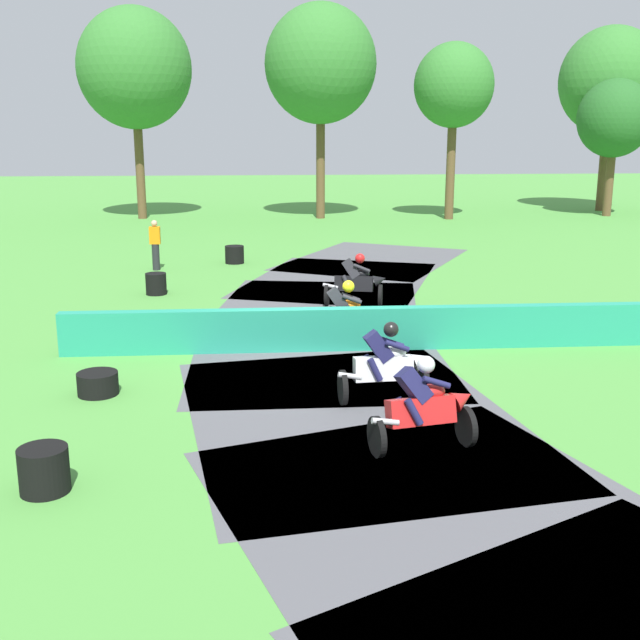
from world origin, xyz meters
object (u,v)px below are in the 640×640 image
(motorcycle_lead_black, at_px, (357,281))
(tire_stack_near, at_px, (235,255))
(tire_stack_mid_b, at_px, (127,324))
(tire_stack_far, at_px, (98,383))
(tire_stack_mid_a, at_px, (156,284))
(motorcycle_fourth_red, at_px, (425,406))
(tire_stack_extra_a, at_px, (44,470))
(track_marshal, at_px, (155,245))
(motorcycle_chase_orange, at_px, (345,314))
(motorcycle_trailing_white, at_px, (387,364))

(motorcycle_lead_black, xyz_separation_m, tire_stack_near, (-3.38, 6.80, -0.35))
(tire_stack_mid_b, height_order, tire_stack_far, same)
(motorcycle_lead_black, bearing_deg, tire_stack_mid_a, 161.23)
(motorcycle_lead_black, bearing_deg, motorcycle_fourth_red, -90.96)
(motorcycle_lead_black, xyz_separation_m, tire_stack_extra_a, (-5.33, -10.37, -0.35))
(track_marshal, bearing_deg, motorcycle_chase_orange, -60.92)
(motorcycle_trailing_white, distance_m, tire_stack_mid_b, 7.25)
(tire_stack_far, height_order, track_marshal, track_marshal)
(motorcycle_trailing_white, xyz_separation_m, tire_stack_extra_a, (-4.95, -3.04, -0.36))
(tire_stack_mid_b, height_order, tire_stack_extra_a, tire_stack_extra_a)
(tire_stack_far, bearing_deg, track_marshal, 92.36)
(motorcycle_fourth_red, relative_size, tire_stack_extra_a, 2.61)
(motorcycle_lead_black, relative_size, motorcycle_chase_orange, 1.01)
(tire_stack_mid_a, xyz_separation_m, tire_stack_extra_a, (0.09, -12.22, 0.00))
(tire_stack_near, distance_m, tire_stack_extra_a, 17.28)
(motorcycle_fourth_red, xyz_separation_m, track_marshal, (-5.74, 15.04, 0.17))
(motorcycle_chase_orange, height_order, tire_stack_far, motorcycle_chase_orange)
(motorcycle_fourth_red, relative_size, tire_stack_far, 2.35)
(tire_stack_far, bearing_deg, tire_stack_mid_a, 90.19)
(motorcycle_chase_orange, relative_size, tire_stack_near, 2.62)
(track_marshal, bearing_deg, tire_stack_mid_a, -82.94)
(tire_stack_extra_a, bearing_deg, motorcycle_lead_black, 62.79)
(motorcycle_fourth_red, xyz_separation_m, tire_stack_near, (-3.22, 16.14, -0.34))
(motorcycle_trailing_white, relative_size, tire_stack_mid_b, 2.54)
(tire_stack_mid_b, bearing_deg, motorcycle_trailing_white, -44.20)
(motorcycle_lead_black, bearing_deg, track_marshal, 136.02)
(motorcycle_lead_black, bearing_deg, motorcycle_chase_orange, -100.83)
(motorcycle_lead_black, xyz_separation_m, tire_stack_far, (-5.40, -6.59, -0.45))
(motorcycle_lead_black, height_order, tire_stack_mid_a, motorcycle_lead_black)
(motorcycle_chase_orange, xyz_separation_m, tire_stack_mid_a, (-4.72, 5.50, -0.36))
(motorcycle_trailing_white, distance_m, motorcycle_fourth_red, 2.02)
(tire_stack_mid_a, bearing_deg, motorcycle_lead_black, -18.77)
(tire_stack_mid_a, distance_m, tire_stack_mid_b, 4.14)
(motorcycle_chase_orange, bearing_deg, track_marshal, 119.08)
(motorcycle_chase_orange, bearing_deg, tire_stack_near, 104.37)
(tire_stack_mid_a, relative_size, tire_stack_far, 0.84)
(motorcycle_chase_orange, xyz_separation_m, track_marshal, (-5.20, 9.35, 0.16))
(motorcycle_chase_orange, height_order, motorcycle_trailing_white, same)
(tire_stack_mid_b, relative_size, track_marshal, 0.41)
(motorcycle_fourth_red, distance_m, tire_stack_far, 5.93)
(motorcycle_lead_black, height_order, motorcycle_fourth_red, motorcycle_lead_black)
(tire_stack_mid_a, bearing_deg, track_marshal, 97.06)
(tire_stack_near, xyz_separation_m, tire_stack_extra_a, (-1.96, -17.17, 0.00))
(motorcycle_chase_orange, relative_size, track_marshal, 1.04)
(motorcycle_lead_black, relative_size, tire_stack_mid_a, 2.86)
(motorcycle_trailing_white, bearing_deg, tire_stack_far, 171.53)
(tire_stack_mid_a, relative_size, tire_stack_mid_b, 0.91)
(motorcycle_trailing_white, bearing_deg, motorcycle_chase_orange, 94.91)
(track_marshal, bearing_deg, tire_stack_extra_a, -87.98)
(motorcycle_trailing_white, height_order, motorcycle_fourth_red, motorcycle_trailing_white)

